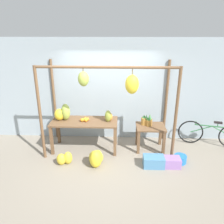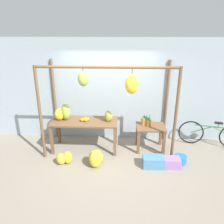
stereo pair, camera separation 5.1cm
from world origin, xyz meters
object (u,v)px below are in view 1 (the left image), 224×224
at_px(pineapple_cluster, 147,121).
at_px(banana_pile_ground_left, 65,159).
at_px(blue_bucket, 180,159).
at_px(papaya_pile, 108,116).
at_px(banana_pile_ground_right, 96,158).
at_px(banana_pile_on_table, 63,113).
at_px(orange_pile, 85,120).
at_px(fruit_crate_white, 154,161).
at_px(fruit_crate_purple, 171,162).
at_px(parked_bicycle, 211,134).

xyz_separation_m(pineapple_cluster, banana_pile_ground_left, (-1.98, -0.86, -0.63)).
xyz_separation_m(banana_pile_ground_left, blue_bucket, (2.72, 0.18, -0.06)).
height_order(pineapple_cluster, papaya_pile, papaya_pile).
height_order(banana_pile_ground_right, papaya_pile, papaya_pile).
xyz_separation_m(pineapple_cluster, banana_pile_ground_right, (-1.24, -0.87, -0.59)).
xyz_separation_m(banana_pile_on_table, blue_bucket, (2.89, -0.61, -0.89)).
xyz_separation_m(orange_pile, banana_pile_ground_right, (0.34, -0.72, -0.66)).
height_order(fruit_crate_white, blue_bucket, fruit_crate_white).
distance_m(banana_pile_ground_right, fruit_crate_purple, 1.72).
distance_m(banana_pile_on_table, fruit_crate_white, 2.53).
height_order(banana_pile_ground_right, fruit_crate_purple, banana_pile_ground_right).
bearing_deg(fruit_crate_purple, orange_pile, 160.76).
xyz_separation_m(banana_pile_ground_right, fruit_crate_purple, (1.72, 0.00, -0.07)).
bearing_deg(parked_bicycle, banana_pile_ground_right, -160.48).
relative_size(parked_bicycle, fruit_crate_purple, 3.88).
xyz_separation_m(banana_pile_on_table, fruit_crate_purple, (2.63, -0.79, -0.87)).
xyz_separation_m(blue_bucket, parked_bicycle, (1.01, 0.88, 0.26)).
bearing_deg(banana_pile_ground_left, pineapple_cluster, 23.63).
bearing_deg(banana_pile_ground_left, parked_bicycle, 15.85).
height_order(parked_bicycle, fruit_crate_purple, parked_bicycle).
xyz_separation_m(banana_pile_ground_left, papaya_pile, (0.99, 0.77, 0.78)).
height_order(pineapple_cluster, fruit_crate_purple, pineapple_cluster).
relative_size(banana_pile_on_table, fruit_crate_white, 0.97).
relative_size(banana_pile_ground_right, parked_bicycle, 0.31).
xyz_separation_m(fruit_crate_white, papaya_pile, (-1.08, 0.77, 0.80)).
bearing_deg(fruit_crate_white, fruit_crate_purple, 1.10).
height_order(blue_bucket, papaya_pile, papaya_pile).
height_order(banana_pile_on_table, blue_bucket, banana_pile_on_table).
bearing_deg(banana_pile_ground_right, blue_bucket, 5.17).
relative_size(fruit_crate_white, fruit_crate_purple, 1.11).
bearing_deg(banana_pile_on_table, pineapple_cluster, 2.01).
bearing_deg(orange_pile, banana_pile_on_table, 173.36).
xyz_separation_m(pineapple_cluster, blue_bucket, (0.75, -0.69, -0.68)).
distance_m(parked_bicycle, papaya_pile, 2.82).
bearing_deg(pineapple_cluster, banana_pile_ground_left, -156.37).
height_order(fruit_crate_white, papaya_pile, papaya_pile).
distance_m(banana_pile_ground_left, papaya_pile, 1.47).
relative_size(blue_bucket, fruit_crate_purple, 0.69).
bearing_deg(banana_pile_on_table, parked_bicycle, 3.97).
bearing_deg(parked_bicycle, banana_pile_on_table, -176.03).
distance_m(pineapple_cluster, fruit_crate_white, 1.09).
relative_size(orange_pile, banana_pile_ground_right, 0.43).
bearing_deg(papaya_pile, parked_bicycle, 6.08).
bearing_deg(papaya_pile, orange_pile, -175.57).
distance_m(orange_pile, pineapple_cluster, 1.58).
height_order(pineapple_cluster, fruit_crate_white, pineapple_cluster).
bearing_deg(parked_bicycle, orange_pile, -174.21).
relative_size(blue_bucket, papaya_pile, 0.99).
height_order(banana_pile_ground_left, papaya_pile, papaya_pile).
relative_size(banana_pile_on_table, papaya_pile, 1.56).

